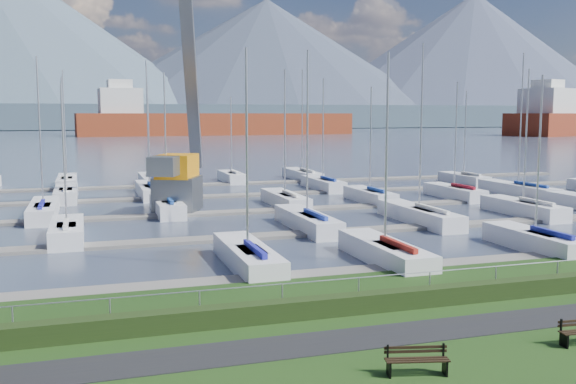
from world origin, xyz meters
name	(u,v)px	position (x,y,z in m)	size (l,w,h in m)	color
path	(422,331)	(0.00, -3.00, 0.01)	(160.00, 2.00, 0.04)	black
water	(112,132)	(0.00, 260.00, -0.40)	(800.00, 540.00, 0.20)	#3C4558
hedge	(387,300)	(0.00, -0.40, 0.35)	(80.00, 0.70, 0.70)	#1F3011
fence	(383,276)	(0.00, 0.00, 1.20)	(0.04, 0.04, 80.00)	#94959C
foothill	(106,116)	(0.00, 330.00, 6.00)	(900.00, 80.00, 12.00)	#475A68
mountains	(112,51)	(7.35, 404.62, 46.68)	(1190.00, 360.00, 115.00)	#3A4255
docks	(233,213)	(0.00, 26.00, -0.22)	(90.00, 41.60, 0.25)	gray
bench_left	(417,360)	(-1.92, -6.14, 0.42)	(1.85, 0.83, 0.85)	black
crane	(180,139)	(-3.51, 29.05, 5.33)	(6.25, 13.47, 22.35)	#4E5255
cargo_ship_mid	(207,124)	(31.53, 210.54, 3.54)	(100.31, 23.04, 21.50)	maroon
sailboat_fleet	(179,138)	(-3.61, 29.06, 5.41)	(76.16, 50.02, 13.39)	navy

